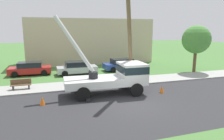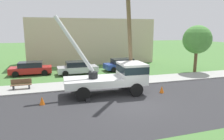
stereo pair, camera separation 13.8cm
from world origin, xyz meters
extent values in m
plane|color=#477538|center=(0.00, 12.00, 0.00)|extent=(120.00, 120.00, 0.00)
cube|color=#2B2B2D|center=(0.00, 0.00, 0.00)|extent=(80.00, 8.88, 0.01)
cube|color=#9E9E99|center=(0.00, 5.87, 0.05)|extent=(80.00, 2.86, 0.10)
cube|color=silver|center=(-2.14, 2.88, 1.02)|extent=(4.40, 2.59, 0.55)
cube|color=silver|center=(0.95, 2.74, 1.55)|extent=(2.00, 2.48, 1.60)
cube|color=#19232D|center=(0.95, 2.74, 1.90)|extent=(2.02, 2.50, 0.56)
cylinder|color=black|center=(-2.12, 2.88, 1.55)|extent=(0.70, 0.70, 0.50)
cylinder|color=silver|center=(-3.37, 3.59, 3.85)|extent=(2.83, 1.77, 4.26)
cube|color=black|center=(-2.81, 1.46, 0.10)|extent=(0.31, 0.31, 0.20)
cube|color=black|center=(-2.68, 4.35, 0.10)|extent=(0.31, 0.31, 0.20)
cylinder|color=black|center=(0.86, 1.55, 0.50)|extent=(1.00, 0.30, 1.00)
cylinder|color=black|center=(0.96, 3.95, 0.50)|extent=(1.00, 0.30, 1.00)
cylinder|color=black|center=(-3.11, 1.72, 0.50)|extent=(1.00, 0.30, 1.00)
cylinder|color=black|center=(-3.00, 4.12, 0.50)|extent=(1.00, 0.30, 1.00)
cylinder|color=brown|center=(1.15, 3.76, 4.26)|extent=(1.98, 2.87, 8.63)
cone|color=orange|center=(3.13, 1.76, 0.28)|extent=(0.36, 0.36, 0.56)
cone|color=orange|center=(-5.84, 1.79, 0.28)|extent=(0.36, 0.36, 0.56)
cube|color=#B21E1E|center=(-7.20, 11.90, 0.55)|extent=(4.44, 1.90, 0.65)
cube|color=black|center=(-7.20, 11.90, 1.15)|extent=(2.50, 1.71, 0.55)
cylinder|color=black|center=(-5.76, 10.96, 0.32)|extent=(0.64, 0.22, 0.64)
cylinder|color=black|center=(-5.72, 12.76, 0.32)|extent=(0.64, 0.22, 0.64)
cylinder|color=black|center=(-8.67, 11.03, 0.32)|extent=(0.64, 0.22, 0.64)
cylinder|color=black|center=(-8.63, 12.83, 0.32)|extent=(0.64, 0.22, 0.64)
cube|color=#B7B7BF|center=(-2.23, 10.74, 0.55)|extent=(4.44, 1.91, 0.65)
cube|color=black|center=(-2.23, 10.74, 1.15)|extent=(2.50, 1.72, 0.55)
cylinder|color=black|center=(-0.75, 9.88, 0.32)|extent=(0.64, 0.22, 0.64)
cylinder|color=black|center=(-0.80, 11.68, 0.32)|extent=(0.64, 0.22, 0.64)
cylinder|color=black|center=(-3.66, 9.81, 0.32)|extent=(0.64, 0.22, 0.64)
cylinder|color=black|center=(-3.70, 11.61, 0.32)|extent=(0.64, 0.22, 0.64)
cube|color=#263F99|center=(3.30, 11.34, 0.55)|extent=(4.49, 2.04, 0.65)
cube|color=black|center=(3.30, 11.34, 1.15)|extent=(2.55, 1.79, 0.55)
cylinder|color=black|center=(4.80, 10.53, 0.32)|extent=(0.64, 0.22, 0.64)
cylinder|color=black|center=(4.70, 12.32, 0.32)|extent=(0.64, 0.22, 0.64)
cylinder|color=black|center=(1.90, 10.36, 0.32)|extent=(0.64, 0.22, 0.64)
cylinder|color=black|center=(1.80, 12.16, 0.32)|extent=(0.64, 0.22, 0.64)
cube|color=brown|center=(-7.54, 5.87, 0.45)|extent=(1.60, 0.44, 0.06)
cube|color=brown|center=(-7.54, 6.07, 0.70)|extent=(1.60, 0.06, 0.40)
cube|color=#333338|center=(-8.14, 5.87, 0.23)|extent=(0.10, 0.40, 0.45)
cube|color=#333338|center=(-6.94, 5.87, 0.23)|extent=(0.10, 0.40, 0.45)
cylinder|color=brown|center=(11.12, 7.87, 1.77)|extent=(0.36, 0.36, 3.53)
sphere|color=#4C8C3D|center=(11.12, 7.87, 3.79)|extent=(3.23, 3.23, 3.23)
cube|color=#C6B293|center=(0.99, 19.13, 3.20)|extent=(18.00, 6.00, 6.40)
camera|label=1|loc=(-5.39, -12.01, 4.93)|focal=33.15mm
camera|label=2|loc=(-5.26, -12.05, 4.93)|focal=33.15mm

